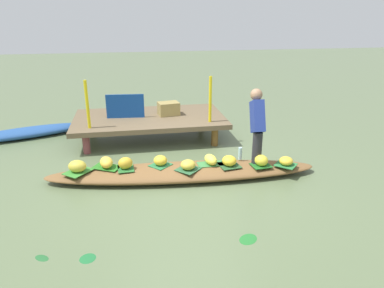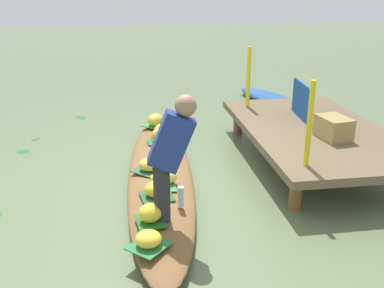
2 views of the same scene
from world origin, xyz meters
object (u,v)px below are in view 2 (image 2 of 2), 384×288
(water_bottle, at_px, (181,197))
(produce_crate, at_px, (334,128))
(vendor_boat, at_px, (160,176))
(banana_bunch_4, at_px, (150,213))
(moored_boat, at_px, (280,102))
(banana_bunch_7, at_px, (155,120))
(banana_bunch_6, at_px, (166,150))
(banana_bunch_1, at_px, (159,135))
(market_banner, at_px, (301,101))
(banana_bunch_5, at_px, (165,129))
(banana_bunch_0, at_px, (148,239))
(vendor_person, at_px, (171,151))
(banana_bunch_2, at_px, (157,189))
(banana_bunch_3, at_px, (164,177))
(banana_bunch_8, at_px, (149,164))

(water_bottle, height_order, produce_crate, produce_crate)
(vendor_boat, relative_size, banana_bunch_4, 20.02)
(moored_boat, height_order, banana_bunch_7, banana_bunch_7)
(vendor_boat, xyz_separation_m, banana_bunch_6, (-0.36, 0.11, 0.19))
(vendor_boat, bearing_deg, banana_bunch_6, 167.18)
(banana_bunch_1, height_order, market_banner, market_banner)
(vendor_boat, xyz_separation_m, banana_bunch_5, (-1.24, 0.18, 0.19))
(banana_bunch_0, height_order, banana_bunch_5, banana_bunch_5)
(banana_bunch_1, bearing_deg, market_banner, 89.12)
(banana_bunch_5, height_order, banana_bunch_7, banana_bunch_7)
(vendor_boat, relative_size, vendor_person, 3.67)
(vendor_person, bearing_deg, banana_bunch_6, 176.38)
(banana_bunch_1, distance_m, banana_bunch_7, 0.75)
(banana_bunch_2, distance_m, market_banner, 2.82)
(banana_bunch_0, xyz_separation_m, banana_bunch_2, (-0.94, 0.14, 0.01))
(banana_bunch_3, bearing_deg, banana_bunch_2, -20.23)
(market_banner, bearing_deg, banana_bunch_5, -95.09)
(vendor_boat, xyz_separation_m, banana_bunch_0, (1.70, -0.25, 0.18))
(moored_boat, bearing_deg, banana_bunch_0, -49.02)
(banana_bunch_7, distance_m, water_bottle, 2.71)
(banana_bunch_7, height_order, vendor_person, vendor_person)
(banana_bunch_5, bearing_deg, banana_bunch_6, -4.67)
(banana_bunch_4, xyz_separation_m, water_bottle, (-0.26, 0.33, 0.01))
(banana_bunch_6, distance_m, banana_bunch_8, 0.49)
(vendor_boat, distance_m, banana_bunch_2, 0.79)
(vendor_person, bearing_deg, banana_bunch_0, -29.10)
(banana_bunch_8, bearing_deg, banana_bunch_0, -3.88)
(vendor_boat, relative_size, banana_bunch_7, 15.61)
(banana_bunch_3, height_order, water_bottle, water_bottle)
(banana_bunch_6, bearing_deg, banana_bunch_3, -7.01)
(banana_bunch_5, distance_m, market_banner, 2.02)
(banana_bunch_2, xyz_separation_m, banana_bunch_4, (0.52, -0.10, 0.01))
(banana_bunch_2, bearing_deg, banana_bunch_4, -10.78)
(banana_bunch_4, bearing_deg, water_bottle, 128.89)
(banana_bunch_1, bearing_deg, banana_bunch_7, 179.10)
(banana_bunch_3, relative_size, banana_bunch_8, 1.28)
(moored_boat, height_order, banana_bunch_8, banana_bunch_8)
(moored_boat, relative_size, vendor_person, 2.16)
(banana_bunch_4, distance_m, water_bottle, 0.42)
(banana_bunch_0, height_order, banana_bunch_4, banana_bunch_4)
(moored_boat, distance_m, produce_crate, 3.19)
(banana_bunch_1, bearing_deg, banana_bunch_0, -6.77)
(moored_boat, height_order, market_banner, market_banner)
(banana_bunch_1, relative_size, banana_bunch_3, 0.74)
(water_bottle, relative_size, produce_crate, 0.49)
(banana_bunch_3, height_order, produce_crate, produce_crate)
(banana_bunch_0, height_order, banana_bunch_7, banana_bunch_7)
(moored_boat, height_order, vendor_person, vendor_person)
(moored_boat, xyz_separation_m, banana_bunch_0, (4.80, -2.87, 0.17))
(produce_crate, bearing_deg, banana_bunch_7, -128.94)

